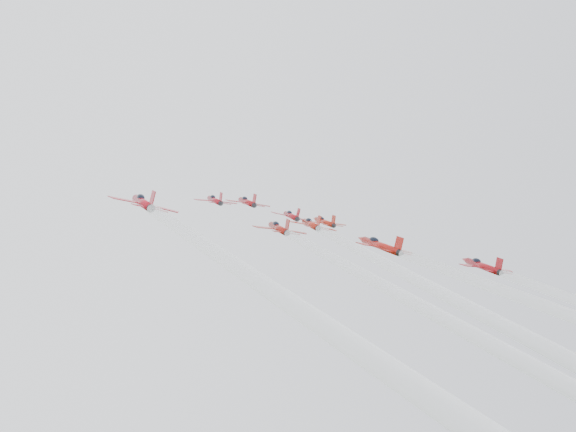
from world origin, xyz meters
name	(u,v)px	position (x,y,z in m)	size (l,w,h in m)	color
jet_lead	(247,202)	(-1.61, 22.21, 172.73)	(9.99, 12.41, 9.11)	#A10F15
jet_row2_left	(215,200)	(-11.68, 10.98, 164.74)	(8.64, 10.73, 7.88)	#A9101D
jet_row2_center	(291,216)	(3.37, 9.01, 163.35)	(8.75, 10.87, 7.98)	#A00F16
jet_row2_right	(325,222)	(10.88, 9.70, 163.84)	(8.48, 10.53, 7.74)	#AD2010
jet_center	(435,278)	(3.32, -38.24, 129.73)	(9.48, 84.84, 60.74)	#B11F10
jet_rear_farleft	(211,276)	(-29.08, -56.40, 116.84)	(10.24, 91.61, 65.59)	#B1101E
jet_rear_left	(400,291)	(-8.71, -49.91, 121.44)	(8.48, 75.84, 54.30)	#9B170E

